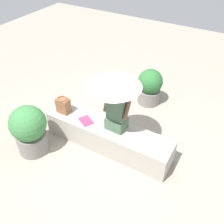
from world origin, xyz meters
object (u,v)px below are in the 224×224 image
object	(u,v)px
parasol	(114,81)
magazine	(86,121)
handbag_black	(63,105)
planter_far	(29,129)
person_seated	(117,111)
planter_near	(150,86)

from	to	relation	value
parasol	magazine	size ratio (longest dim) A/B	3.96
handbag_black	planter_far	size ratio (longest dim) A/B	0.33
person_seated	planter_far	bearing A→B (deg)	32.81
person_seated	magazine	world-z (taller)	person_seated
parasol	planter_far	distance (m)	1.78
magazine	planter_far	distance (m)	1.02
person_seated	parasol	world-z (taller)	parasol
person_seated	magazine	bearing A→B (deg)	12.55
parasol	person_seated	bearing A→B (deg)	-177.04
magazine	planter_near	bearing A→B (deg)	-78.49
magazine	planter_far	xyz separation A→B (m)	(0.73, 0.72, 0.02)
handbag_black	planter_far	xyz separation A→B (m)	(0.20, 0.73, -0.13)
planter_far	magazine	bearing A→B (deg)	-135.63
planter_near	parasol	bearing A→B (deg)	89.83
handbag_black	magazine	bearing A→B (deg)	178.34
handbag_black	planter_near	size ratio (longest dim) A/B	0.38
planter_far	planter_near	bearing A→B (deg)	-116.77
person_seated	handbag_black	bearing A→B (deg)	5.85
magazine	planter_near	xyz separation A→B (m)	(-0.52, -1.77, -0.06)
person_seated	handbag_black	size ratio (longest dim) A/B	2.80
planter_near	planter_far	size ratio (longest dim) A/B	0.86
person_seated	planter_far	distance (m)	1.60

